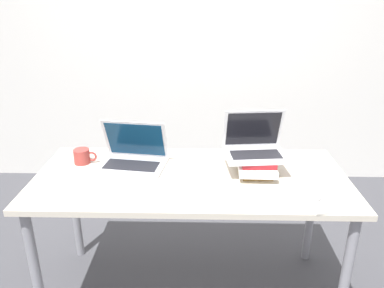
{
  "coord_description": "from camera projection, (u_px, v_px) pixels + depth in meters",
  "views": [
    {
      "loc": [
        0.05,
        -1.4,
        1.65
      ],
      "look_at": [
        0.01,
        0.37,
        0.94
      ],
      "focal_mm": 35.0,
      "sensor_mm": 36.0,
      "label": 1
    }
  ],
  "objects": [
    {
      "name": "desk",
      "position": [
        191.0,
        189.0,
        2.0
      ],
      "size": [
        1.64,
        0.73,
        0.76
      ],
      "color": "beige",
      "rests_on": "ground_plane"
    },
    {
      "name": "laptop_left",
      "position": [
        133.0,
        157.0,
        2.08
      ],
      "size": [
        0.39,
        0.3,
        0.25
      ],
      "color": "silver",
      "rests_on": "desk"
    },
    {
      "name": "wall_back",
      "position": [
        196.0,
        32.0,
        3.19
      ],
      "size": [
        8.0,
        0.05,
        2.7
      ],
      "color": "silver",
      "rests_on": "ground_plane"
    },
    {
      "name": "laptop_on_books",
      "position": [
        254.0,
        146.0,
        1.99
      ],
      "size": [
        0.34,
        0.27,
        0.24
      ],
      "color": "silver",
      "rests_on": "book_stack"
    },
    {
      "name": "wireless_keyboard",
      "position": [
        263.0,
        198.0,
        1.74
      ],
      "size": [
        0.28,
        0.12,
        0.01
      ],
      "color": "silver",
      "rests_on": "desk"
    },
    {
      "name": "book_stack",
      "position": [
        256.0,
        164.0,
        1.99
      ],
      "size": [
        0.2,
        0.28,
        0.09
      ],
      "color": "olive",
      "rests_on": "desk"
    },
    {
      "name": "mug",
      "position": [
        82.0,
        156.0,
        2.11
      ],
      "size": [
        0.13,
        0.09,
        0.08
      ],
      "color": "#9E3833",
      "rests_on": "desk"
    },
    {
      "name": "notepad",
      "position": [
        327.0,
        196.0,
        1.77
      ],
      "size": [
        0.26,
        0.33,
        0.01
      ],
      "color": "silver",
      "rests_on": "desk"
    },
    {
      "name": "mouse",
      "position": [
        315.0,
        194.0,
        1.76
      ],
      "size": [
        0.06,
        0.11,
        0.04
      ],
      "color": "#B2B2B7",
      "rests_on": "desk"
    }
  ]
}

